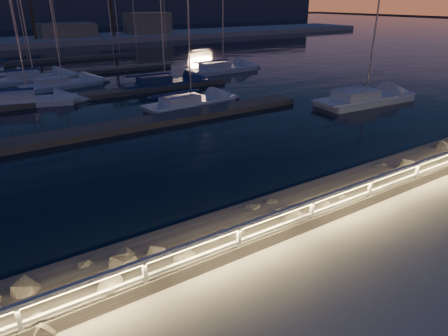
{
  "coord_description": "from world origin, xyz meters",
  "views": [
    {
      "loc": [
        -10.93,
        -8.22,
        7.22
      ],
      "look_at": [
        -2.9,
        4.0,
        0.98
      ],
      "focal_mm": 32.0,
      "sensor_mm": 36.0,
      "label": 1
    }
  ],
  "objects_px": {
    "sailboat_c": "(189,102)",
    "sailboat_f": "(26,100)",
    "guard_rail": "(351,193)",
    "sailboat_l": "(221,68)",
    "sailboat_d": "(363,98)",
    "sailboat_g": "(61,84)",
    "sailboat_h": "(163,83)",
    "sailboat_k": "(32,78)"
  },
  "relations": [
    {
      "from": "sailboat_k",
      "to": "sailboat_h",
      "type": "bearing_deg",
      "value": -50.02
    },
    {
      "from": "sailboat_k",
      "to": "sailboat_l",
      "type": "distance_m",
      "value": 19.94
    },
    {
      "from": "sailboat_f",
      "to": "sailboat_k",
      "type": "xyz_separation_m",
      "value": [
        2.07,
        10.04,
        0.0
      ]
    },
    {
      "from": "sailboat_h",
      "to": "sailboat_k",
      "type": "xyz_separation_m",
      "value": [
        -9.94,
        9.6,
        0.01
      ]
    },
    {
      "from": "sailboat_g",
      "to": "sailboat_k",
      "type": "relative_size",
      "value": 0.95
    },
    {
      "from": "sailboat_h",
      "to": "sailboat_k",
      "type": "relative_size",
      "value": 1.04
    },
    {
      "from": "sailboat_d",
      "to": "sailboat_l",
      "type": "bearing_deg",
      "value": 98.05
    },
    {
      "from": "sailboat_d",
      "to": "sailboat_g",
      "type": "height_order",
      "value": "sailboat_d"
    },
    {
      "from": "guard_rail",
      "to": "sailboat_g",
      "type": "bearing_deg",
      "value": 95.49
    },
    {
      "from": "sailboat_g",
      "to": "sailboat_h",
      "type": "xyz_separation_m",
      "value": [
        8.19,
        -5.0,
        0.01
      ]
    },
    {
      "from": "guard_rail",
      "to": "sailboat_c",
      "type": "height_order",
      "value": "sailboat_c"
    },
    {
      "from": "sailboat_c",
      "to": "sailboat_h",
      "type": "height_order",
      "value": "sailboat_h"
    },
    {
      "from": "sailboat_h",
      "to": "sailboat_g",
      "type": "bearing_deg",
      "value": 154.21
    },
    {
      "from": "sailboat_l",
      "to": "sailboat_c",
      "type": "bearing_deg",
      "value": -134.61
    },
    {
      "from": "sailboat_f",
      "to": "sailboat_k",
      "type": "relative_size",
      "value": 0.92
    },
    {
      "from": "sailboat_c",
      "to": "sailboat_d",
      "type": "xyz_separation_m",
      "value": [
        12.29,
        -6.57,
        0.03
      ]
    },
    {
      "from": "sailboat_l",
      "to": "sailboat_k",
      "type": "bearing_deg",
      "value": 160.85
    },
    {
      "from": "sailboat_g",
      "to": "sailboat_l",
      "type": "distance_m",
      "value": 17.41
    },
    {
      "from": "sailboat_c",
      "to": "sailboat_l",
      "type": "xyz_separation_m",
      "value": [
        10.84,
        12.15,
        0.02
      ]
    },
    {
      "from": "sailboat_k",
      "to": "sailboat_l",
      "type": "xyz_separation_m",
      "value": [
        19.14,
        -5.6,
        0.01
      ]
    },
    {
      "from": "sailboat_g",
      "to": "sailboat_l",
      "type": "xyz_separation_m",
      "value": [
        17.39,
        -0.99,
        0.02
      ]
    },
    {
      "from": "sailboat_g",
      "to": "sailboat_k",
      "type": "height_order",
      "value": "sailboat_k"
    },
    {
      "from": "guard_rail",
      "to": "sailboat_h",
      "type": "distance_m",
      "value": 27.23
    },
    {
      "from": "sailboat_f",
      "to": "sailboat_l",
      "type": "xyz_separation_m",
      "value": [
        21.21,
        4.44,
        0.01
      ]
    },
    {
      "from": "sailboat_c",
      "to": "sailboat_d",
      "type": "distance_m",
      "value": 13.94
    },
    {
      "from": "sailboat_h",
      "to": "sailboat_k",
      "type": "distance_m",
      "value": 13.82
    },
    {
      "from": "sailboat_c",
      "to": "sailboat_f",
      "type": "height_order",
      "value": "sailboat_c"
    },
    {
      "from": "guard_rail",
      "to": "sailboat_l",
      "type": "relative_size",
      "value": 2.96
    },
    {
      "from": "sailboat_d",
      "to": "sailboat_l",
      "type": "distance_m",
      "value": 18.77
    },
    {
      "from": "sailboat_f",
      "to": "sailboat_k",
      "type": "height_order",
      "value": "sailboat_k"
    },
    {
      "from": "guard_rail",
      "to": "sailboat_g",
      "type": "distance_m",
      "value": 31.88
    },
    {
      "from": "sailboat_g",
      "to": "sailboat_h",
      "type": "bearing_deg",
      "value": -40.72
    },
    {
      "from": "sailboat_h",
      "to": "sailboat_d",
      "type": "bearing_deg",
      "value": -48.49
    },
    {
      "from": "sailboat_h",
      "to": "sailboat_f",
      "type": "bearing_deg",
      "value": -172.34
    },
    {
      "from": "guard_rail",
      "to": "sailboat_h",
      "type": "xyz_separation_m",
      "value": [
        5.14,
        26.72,
        -0.96
      ]
    },
    {
      "from": "guard_rail",
      "to": "sailboat_d",
      "type": "distance_m",
      "value": 19.86
    },
    {
      "from": "sailboat_d",
      "to": "sailboat_f",
      "type": "height_order",
      "value": "sailboat_d"
    },
    {
      "from": "sailboat_c",
      "to": "sailboat_k",
      "type": "relative_size",
      "value": 0.97
    },
    {
      "from": "guard_rail",
      "to": "sailboat_f",
      "type": "distance_m",
      "value": 27.19
    },
    {
      "from": "guard_rail",
      "to": "sailboat_l",
      "type": "bearing_deg",
      "value": 64.99
    },
    {
      "from": "sailboat_d",
      "to": "sailboat_k",
      "type": "distance_m",
      "value": 31.85
    },
    {
      "from": "sailboat_d",
      "to": "sailboat_h",
      "type": "height_order",
      "value": "sailboat_d"
    }
  ]
}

